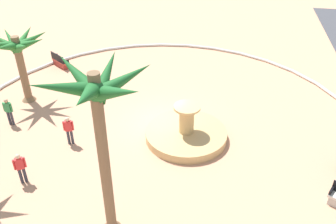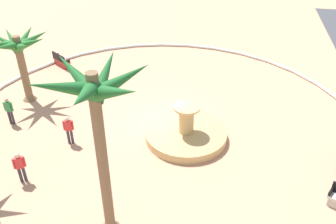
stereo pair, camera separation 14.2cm
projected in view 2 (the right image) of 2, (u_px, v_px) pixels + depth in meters
name	position (u px, v px, depth m)	size (l,w,h in m)	color
ground_plane	(161.00, 123.00, 20.48)	(80.00, 80.00, 0.00)	tan
plaza_curb	(161.00, 121.00, 20.42)	(22.60, 22.60, 0.20)	silver
fountain	(186.00, 134.00, 19.10)	(4.26, 4.26, 1.98)	tan
palm_tree_by_curb	(97.00, 111.00, 11.40)	(3.79, 3.56, 7.03)	brown
palm_tree_mid_plaza	(19.00, 50.00, 20.87)	(3.72, 3.68, 4.38)	brown
bench_north	(62.00, 62.00, 26.48)	(1.32, 1.60, 1.00)	#B73D33
person_cyclist_helmet	(9.00, 110.00, 19.92)	(0.22, 0.53, 1.64)	#33333D
person_cyclist_photo	(20.00, 166.00, 16.06)	(0.36, 0.45, 1.59)	#33333D
person_pedestrian_stroll	(69.00, 129.00, 18.43)	(0.28, 0.52, 1.62)	#33333D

